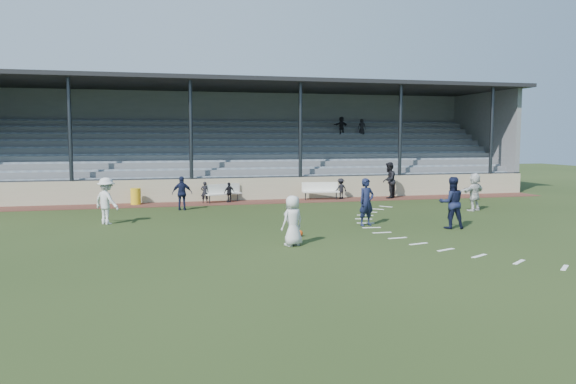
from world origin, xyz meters
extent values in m
plane|color=#243415|center=(0.00, 0.00, 0.00)|extent=(90.00, 90.00, 0.00)
cube|color=#502820|center=(0.00, 10.50, 0.01)|extent=(34.00, 2.00, 0.02)
cube|color=#B4AB8A|center=(0.00, 11.55, 0.60)|extent=(34.00, 0.18, 1.20)
cube|color=white|center=(-1.41, 10.73, 0.45)|extent=(2.00, 1.14, 0.06)
cube|color=white|center=(-1.41, 10.95, 0.70)|extent=(1.87, 0.83, 0.54)
cylinder|color=#2E3136|center=(-2.19, 10.41, 0.22)|extent=(0.06, 0.06, 0.40)
cylinder|color=#2E3136|center=(-0.63, 11.06, 0.22)|extent=(0.06, 0.06, 0.40)
cube|color=white|center=(3.88, 10.58, 0.45)|extent=(2.04, 0.66, 0.06)
cube|color=white|center=(3.88, 10.80, 0.70)|extent=(1.99, 0.32, 0.54)
cylinder|color=#2E3136|center=(3.03, 10.69, 0.22)|extent=(0.06, 0.06, 0.40)
cylinder|color=#2E3136|center=(4.72, 10.47, 0.22)|extent=(0.06, 0.06, 0.40)
cylinder|color=gold|center=(-5.88, 10.86, 0.43)|extent=(0.51, 0.51, 0.82)
sphere|color=#D2410C|center=(-0.21, 0.00, 0.11)|extent=(0.22, 0.22, 0.22)
imported|color=silver|center=(-0.86, -1.56, 0.80)|extent=(0.92, 0.80, 1.60)
imported|color=#131835|center=(2.92, 1.67, 0.92)|extent=(0.77, 0.61, 1.84)
imported|color=#131835|center=(5.76, 0.27, 0.97)|extent=(1.07, 0.91, 1.94)
imported|color=silver|center=(-6.85, 4.49, 0.92)|extent=(1.31, 1.33, 1.84)
imported|color=#131835|center=(-3.71, 8.12, 0.80)|extent=(0.97, 0.48, 1.59)
imported|color=silver|center=(9.48, 4.64, 0.88)|extent=(1.71, 1.15, 1.77)
imported|color=black|center=(7.80, 10.44, 1.03)|extent=(1.22, 1.24, 2.01)
imported|color=black|center=(-2.42, 10.58, 0.58)|extent=(0.44, 0.32, 1.12)
imported|color=black|center=(-1.14, 10.61, 0.55)|extent=(0.67, 0.49, 1.05)
imported|color=black|center=(5.07, 10.73, 0.59)|extent=(0.82, 0.59, 1.14)
cube|color=slate|center=(0.00, 12.10, 0.60)|extent=(34.00, 0.80, 1.20)
cube|color=gray|center=(0.00, 12.20, 1.25)|extent=(33.00, 0.28, 0.10)
cube|color=slate|center=(0.00, 12.90, 0.80)|extent=(34.00, 0.80, 1.60)
cube|color=gray|center=(0.00, 13.00, 1.65)|extent=(33.00, 0.28, 0.10)
cube|color=slate|center=(0.00, 13.70, 1.00)|extent=(34.00, 0.80, 2.00)
cube|color=gray|center=(0.00, 13.80, 2.05)|extent=(33.00, 0.28, 0.10)
cube|color=slate|center=(0.00, 14.50, 1.20)|extent=(34.00, 0.80, 2.40)
cube|color=gray|center=(0.00, 14.60, 2.45)|extent=(33.00, 0.28, 0.10)
cube|color=slate|center=(0.00, 15.30, 1.40)|extent=(34.00, 0.80, 2.80)
cube|color=gray|center=(0.00, 15.40, 2.85)|extent=(33.00, 0.28, 0.10)
cube|color=slate|center=(0.00, 16.10, 1.60)|extent=(34.00, 0.80, 3.20)
cube|color=gray|center=(0.00, 16.20, 3.25)|extent=(33.00, 0.28, 0.10)
cube|color=slate|center=(0.00, 16.90, 1.80)|extent=(34.00, 0.80, 3.60)
cube|color=gray|center=(0.00, 17.00, 3.65)|extent=(33.00, 0.28, 0.10)
cube|color=slate|center=(0.00, 17.70, 2.00)|extent=(34.00, 0.80, 4.00)
cube|color=gray|center=(0.00, 17.80, 4.05)|extent=(33.00, 0.28, 0.10)
cube|color=slate|center=(0.00, 18.50, 2.20)|extent=(34.00, 0.80, 4.40)
cube|color=gray|center=(0.00, 18.60, 4.45)|extent=(33.00, 0.28, 0.10)
cube|color=slate|center=(0.00, 19.10, 3.20)|extent=(34.00, 0.40, 6.40)
cube|color=slate|center=(16.85, 15.50, 3.20)|extent=(0.30, 7.80, 6.40)
cube|color=black|center=(0.00, 15.20, 6.50)|extent=(34.60, 9.00, 0.22)
cylinder|color=#2E3136|center=(-9.00, 11.65, 3.25)|extent=(0.20, 0.20, 6.50)
cylinder|color=#2E3136|center=(-3.00, 11.65, 3.25)|extent=(0.20, 0.20, 6.50)
cylinder|color=#2E3136|center=(3.00, 11.65, 3.25)|extent=(0.20, 0.20, 6.50)
cylinder|color=#2E3136|center=(9.00, 11.65, 3.25)|extent=(0.20, 0.20, 6.50)
cylinder|color=#2E3136|center=(15.00, 11.65, 3.25)|extent=(0.20, 0.20, 6.50)
cylinder|color=#2E3136|center=(0.00, 11.55, 1.25)|extent=(34.00, 0.05, 0.05)
imported|color=black|center=(8.71, 16.94, 4.12)|extent=(0.60, 0.51, 1.05)
imported|color=black|center=(7.27, 16.94, 4.19)|extent=(1.15, 0.71, 1.19)
cube|color=white|center=(6.12, 7.01, 0.01)|extent=(0.54, 0.61, 0.01)
cube|color=white|center=(5.29, 6.22, 0.01)|extent=(0.59, 0.56, 0.01)
cube|color=white|center=(4.57, 5.34, 0.01)|extent=(0.64, 0.51, 0.01)
cube|color=white|center=(3.96, 4.38, 0.01)|extent=(0.67, 0.44, 0.01)
cube|color=white|center=(3.48, 3.34, 0.01)|extent=(0.70, 0.37, 0.01)
cube|color=white|center=(3.13, 2.26, 0.01)|extent=(0.71, 0.29, 0.01)
cube|color=white|center=(2.92, 1.14, 0.01)|extent=(0.71, 0.21, 0.01)
cube|color=white|center=(2.85, 0.00, 0.01)|extent=(0.70, 0.12, 0.01)
cube|color=white|center=(2.92, -1.14, 0.01)|extent=(0.71, 0.21, 0.01)
cube|color=white|center=(3.13, -2.26, 0.01)|extent=(0.71, 0.29, 0.01)
cube|color=white|center=(3.48, -3.34, 0.01)|extent=(0.70, 0.37, 0.01)
cube|color=white|center=(3.96, -4.38, 0.01)|extent=(0.67, 0.44, 0.01)
cube|color=white|center=(4.57, -5.34, 0.01)|extent=(0.64, 0.51, 0.01)
cube|color=white|center=(5.29, -6.22, 0.01)|extent=(0.59, 0.56, 0.01)
camera|label=1|loc=(-5.25, -18.45, 3.41)|focal=35.00mm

